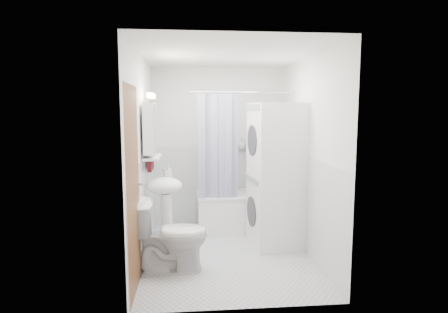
{
  "coord_description": "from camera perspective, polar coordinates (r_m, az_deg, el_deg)",
  "views": [
    {
      "loc": [
        -0.44,
        -4.41,
        1.76
      ],
      "look_at": [
        -0.02,
        0.15,
        1.19
      ],
      "focal_mm": 30.0,
      "sensor_mm": 36.0,
      "label": 1
    }
  ],
  "objects": [
    {
      "name": "tub_spout",
      "position": [
        5.82,
        4.96,
        -1.7
      ],
      "size": [
        0.04,
        0.12,
        0.04
      ],
      "primitive_type": "cylinder",
      "rotation": [
        1.57,
        0.0,
        0.0
      ],
      "color": "silver",
      "rests_on": "room_walls"
    },
    {
      "name": "shampoo_a",
      "position": [
        5.73,
        2.71,
        1.71
      ],
      "size": [
        0.13,
        0.17,
        0.13
      ],
      "primitive_type": "imported",
      "color": "gray",
      "rests_on": "shower_caddy"
    },
    {
      "name": "medicine_cabinet",
      "position": [
        4.54,
        -11.13,
        4.46
      ],
      "size": [
        0.13,
        0.5,
        0.71
      ],
      "color": "white",
      "rests_on": "room_walls"
    },
    {
      "name": "shower_curtain",
      "position": [
        5.09,
        -0.89,
        1.31
      ],
      "size": [
        0.55,
        0.02,
        1.45
      ],
      "color": "#15154A",
      "rests_on": "curtain_rod"
    },
    {
      "name": "shampoo_b",
      "position": [
        5.75,
        3.9,
        1.47
      ],
      "size": [
        0.08,
        0.21,
        0.08
      ],
      "primitive_type": "imported",
      "color": "#2B53AC",
      "rests_on": "shower_caddy"
    },
    {
      "name": "bathtub",
      "position": [
        5.59,
        3.46,
        -8.03
      ],
      "size": [
        1.45,
        0.69,
        0.56
      ],
      "color": "white",
      "rests_on": "ground"
    },
    {
      "name": "floor",
      "position": [
        4.77,
        0.45,
        -14.58
      ],
      "size": [
        2.6,
        2.6,
        0.0
      ],
      "primitive_type": "plane",
      "color": "silver",
      "rests_on": "ground"
    },
    {
      "name": "shower_caddy",
      "position": [
        5.79,
        5.5,
        0.98
      ],
      "size": [
        0.22,
        0.06,
        0.02
      ],
      "primitive_type": "cube",
      "color": "silver",
      "rests_on": "room_walls"
    },
    {
      "name": "toilet",
      "position": [
        4.22,
        -8.12,
        -11.9
      ],
      "size": [
        0.83,
        0.5,
        0.79
      ],
      "primitive_type": "imported",
      "rotation": [
        0.0,
        0.0,
        1.64
      ],
      "color": "white",
      "rests_on": "ground"
    },
    {
      "name": "washer_dryer",
      "position": [
        4.88,
        8.1,
        -2.84
      ],
      "size": [
        0.73,
        0.72,
        1.85
      ],
      "rotation": [
        0.0,
        0.0,
        0.11
      ],
      "color": "white",
      "rests_on": "ground"
    },
    {
      "name": "sink",
      "position": [
        4.66,
        -9.0,
        -6.15
      ],
      "size": [
        0.44,
        0.37,
        1.04
      ],
      "color": "white",
      "rests_on": "ground"
    },
    {
      "name": "shelf_bottle",
      "position": [
        4.42,
        -11.03,
        0.26
      ],
      "size": [
        0.07,
        0.18,
        0.07
      ],
      "primitive_type": "imported",
      "color": "gray",
      "rests_on": "shelf"
    },
    {
      "name": "shelf_cup",
      "position": [
        4.68,
        -10.71,
        0.84
      ],
      "size": [
        0.1,
        0.09,
        0.1
      ],
      "primitive_type": "imported",
      "color": "gray",
      "rests_on": "shelf"
    },
    {
      "name": "curtain_rod",
      "position": [
        5.12,
        4.1,
        9.73
      ],
      "size": [
        1.63,
        0.02,
        0.02
      ],
      "primitive_type": "cylinder",
      "rotation": [
        0.0,
        1.57,
        0.0
      ],
      "color": "silver",
      "rests_on": "room_walls"
    },
    {
      "name": "room_walls",
      "position": [
        4.44,
        0.47,
        3.53
      ],
      "size": [
        2.6,
        2.6,
        2.6
      ],
      "color": "white",
      "rests_on": "ground"
    },
    {
      "name": "wainscot",
      "position": [
        4.87,
        0.11,
        -6.73
      ],
      "size": [
        1.98,
        2.58,
        2.58
      ],
      "color": "white",
      "rests_on": "ground"
    },
    {
      "name": "door",
      "position": [
        3.97,
        -12.53,
        -4.16
      ],
      "size": [
        0.05,
        2.0,
        2.0
      ],
      "color": "brown",
      "rests_on": "ground"
    },
    {
      "name": "soap_pump",
      "position": [
        4.74,
        -8.42,
        -2.86
      ],
      "size": [
        0.08,
        0.17,
        0.08
      ],
      "primitive_type": "imported",
      "color": "gray",
      "rests_on": "sink"
    },
    {
      "name": "towel",
      "position": [
        4.8,
        -11.19,
        3.22
      ],
      "size": [
        0.07,
        0.36,
        0.88
      ],
      "color": "#5B151D",
      "rests_on": "room_walls"
    },
    {
      "name": "shelf",
      "position": [
        4.57,
        -10.83,
        -0.11
      ],
      "size": [
        0.18,
        0.54,
        0.02
      ],
      "primitive_type": "cube",
      "color": "silver",
      "rests_on": "room_walls"
    }
  ]
}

